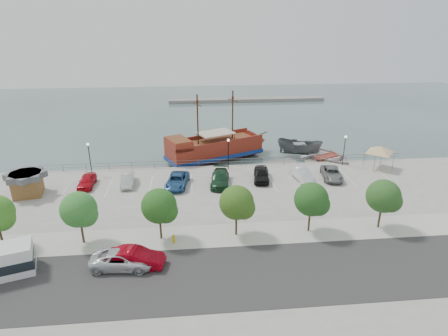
{
  "coord_description": "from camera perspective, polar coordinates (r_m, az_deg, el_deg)",
  "views": [
    {
      "loc": [
        -5.04,
        -40.21,
        19.03
      ],
      "look_at": [
        -1.0,
        2.0,
        2.0
      ],
      "focal_mm": 30.0,
      "sensor_mm": 36.0,
      "label": 1
    }
  ],
  "objects": [
    {
      "name": "sidewalk",
      "position": [
        36.05,
        3.45,
        -10.0
      ],
      "size": [
        100.0,
        4.0,
        0.05
      ],
      "primitive_type": "cube",
      "color": "#BCB5A1",
      "rests_on": "land_slab"
    },
    {
      "name": "parked_car_c",
      "position": [
        45.72,
        -7.15,
        -1.92
      ],
      "size": [
        3.2,
        5.48,
        1.43
      ],
      "primitive_type": "imported",
      "rotation": [
        0.0,
        0.0,
        -0.17
      ],
      "color": "#26538A",
      "rests_on": "land_slab"
    },
    {
      "name": "pirate_ship",
      "position": [
        56.93,
        -0.38,
        3.19
      ],
      "size": [
        16.98,
        10.96,
        10.65
      ],
      "rotation": [
        0.0,
        0.0,
        0.43
      ],
      "color": "maroon",
      "rests_on": "ground"
    },
    {
      "name": "ground",
      "position": [
        45.21,
        1.51,
        -4.43
      ],
      "size": [
        160.0,
        160.0,
        0.0
      ],
      "primitive_type": "plane",
      "color": "#404F4D"
    },
    {
      "name": "parked_car_f",
      "position": [
        48.27,
        11.76,
        -0.86
      ],
      "size": [
        2.35,
        4.74,
        1.5
      ],
      "primitive_type": "imported",
      "rotation": [
        0.0,
        0.0,
        0.18
      ],
      "color": "silver",
      "rests_on": "land_slab"
    },
    {
      "name": "tree_b",
      "position": [
        35.39,
        -21.05,
        -6.11
      ],
      "size": [
        3.3,
        3.2,
        5.0
      ],
      "color": "#473321",
      "rests_on": "sidewalk"
    },
    {
      "name": "tree_d",
      "position": [
        34.26,
        2.18,
        -5.48
      ],
      "size": [
        3.3,
        3.2,
        5.0
      ],
      "color": "#473321",
      "rests_on": "sidewalk"
    },
    {
      "name": "seawall_railing",
      "position": [
        51.7,
        0.49,
        0.91
      ],
      "size": [
        50.0,
        0.06,
        1.0
      ],
      "color": "slate",
      "rests_on": "land_slab"
    },
    {
      "name": "canopy_tent",
      "position": [
        54.22,
        22.74,
        3.11
      ],
      "size": [
        4.67,
        4.67,
        3.62
      ],
      "rotation": [
        0.0,
        0.0,
        0.08
      ],
      "color": "slate",
      "rests_on": "land_slab"
    },
    {
      "name": "dock_mid",
      "position": [
        54.57,
        7.58,
        0.38
      ],
      "size": [
        7.57,
        4.89,
        0.42
      ],
      "primitive_type": "cube",
      "rotation": [
        0.0,
        0.0,
        0.42
      ],
      "color": "slate",
      "rests_on": "ground"
    },
    {
      "name": "fire_hydrant",
      "position": [
        34.84,
        -7.7,
        -10.59
      ],
      "size": [
        0.28,
        0.28,
        0.81
      ],
      "rotation": [
        0.0,
        0.0,
        0.22
      ],
      "color": "#C8AB08",
      "rests_on": "sidewalk"
    },
    {
      "name": "tree_c",
      "position": [
        34.12,
        -9.62,
        -5.92
      ],
      "size": [
        3.3,
        3.2,
        5.0
      ],
      "color": "#473321",
      "rests_on": "sidewalk"
    },
    {
      "name": "parked_car_d",
      "position": [
        45.82,
        -0.62,
        -1.61
      ],
      "size": [
        2.85,
        5.54,
        1.54
      ],
      "primitive_type": "imported",
      "rotation": [
        0.0,
        0.0,
        -0.13
      ],
      "color": "#173B21",
      "rests_on": "land_slab"
    },
    {
      "name": "patrol_boat",
      "position": [
        58.61,
        11.39,
        2.83
      ],
      "size": [
        7.29,
        5.5,
        2.66
      ],
      "primitive_type": "imported",
      "rotation": [
        0.0,
        0.0,
        1.09
      ],
      "color": "#565A5C",
      "rests_on": "ground"
    },
    {
      "name": "dock_west",
      "position": [
        53.89,
        -13.97,
        -0.39
      ],
      "size": [
        7.13,
        2.89,
        0.4
      ],
      "primitive_type": "cube",
      "rotation": [
        0.0,
        0.0,
        -0.13
      ],
      "color": "slate",
      "rests_on": "ground"
    },
    {
      "name": "dock_east",
      "position": [
        56.91,
        15.57,
        0.64
      ],
      "size": [
        6.93,
        4.35,
        0.38
      ],
      "primitive_type": "cube",
      "rotation": [
        0.0,
        0.0,
        -0.4
      ],
      "color": "gray",
      "rests_on": "ground"
    },
    {
      "name": "parked_car_e",
      "position": [
        47.26,
        5.72,
        -0.93
      ],
      "size": [
        2.63,
        4.94,
        1.6
      ],
      "primitive_type": "imported",
      "rotation": [
        0.0,
        0.0,
        -0.16
      ],
      "color": "black",
      "rests_on": "land_slab"
    },
    {
      "name": "parked_car_g",
      "position": [
        49.46,
        16.09,
        -0.8
      ],
      "size": [
        3.07,
        5.23,
        1.37
      ],
      "primitive_type": "imported",
      "rotation": [
        0.0,
        0.0,
        -0.17
      ],
      "color": "gray",
      "rests_on": "land_slab"
    },
    {
      "name": "street_sedan",
      "position": [
        32.34,
        -13.33,
        -13.15
      ],
      "size": [
        4.99,
        2.51,
        1.57
      ],
      "primitive_type": "imported",
      "rotation": [
        0.0,
        0.0,
        1.39
      ],
      "color": "maroon",
      "rests_on": "street"
    },
    {
      "name": "parked_car_b",
      "position": [
        47.24,
        -14.5,
        -1.7
      ],
      "size": [
        1.79,
        4.34,
        1.4
      ],
      "primitive_type": "imported",
      "rotation": [
        0.0,
        0.0,
        0.08
      ],
      "color": "silver",
      "rests_on": "land_slab"
    },
    {
      "name": "lamp_post_mid",
      "position": [
        49.66,
        0.65,
        2.97
      ],
      "size": [
        0.36,
        0.36,
        4.28
      ],
      "color": "black",
      "rests_on": "land_slab"
    },
    {
      "name": "parked_car_a",
      "position": [
        48.23,
        -20.17,
        -1.85
      ],
      "size": [
        1.72,
        4.23,
        1.44
      ],
      "primitive_type": "imported",
      "rotation": [
        0.0,
        0.0,
        -0.0
      ],
      "color": "red",
      "rests_on": "land_slab"
    },
    {
      "name": "street_van",
      "position": [
        32.49,
        -15.12,
        -13.28
      ],
      "size": [
        5.45,
        2.89,
        1.46
      ],
      "primitive_type": "imported",
      "rotation": [
        0.0,
        0.0,
        1.48
      ],
      "color": "silver",
      "rests_on": "street"
    },
    {
      "name": "far_shore",
      "position": [
        98.37,
        3.5,
        10.33
      ],
      "size": [
        40.0,
        3.0,
        0.8
      ],
      "primitive_type": "cube",
      "color": "gray",
      "rests_on": "ground"
    },
    {
      "name": "tree_e",
      "position": [
        35.79,
        13.4,
        -4.84
      ],
      "size": [
        3.3,
        3.2,
        5.0
      ],
      "color": "#473321",
      "rests_on": "sidewalk"
    },
    {
      "name": "land_slab",
      "position": [
        27.93,
        7.12,
        -23.0
      ],
      "size": [
        100.0,
        58.0,
        1.2
      ],
      "primitive_type": "cube",
      "color": "gray",
      "rests_on": "ground"
    },
    {
      "name": "tree_f",
      "position": [
        38.56,
        23.33,
        -4.13
      ],
      "size": [
        3.3,
        3.2,
        5.0
      ],
      "color": "#473321",
      "rests_on": "sidewalk"
    },
    {
      "name": "shed",
      "position": [
        48.45,
        -27.81,
        -2.05
      ],
      "size": [
        3.91,
        3.91,
        2.75
      ],
      "rotation": [
        0.0,
        0.0,
        0.19
      ],
      "color": "brown",
      "rests_on": "land_slab"
    },
    {
      "name": "lamp_post_left",
      "position": [
        51.08,
        -19.87,
        2.17
      ],
      "size": [
        0.36,
        0.36,
        4.28
      ],
      "color": "black",
      "rests_on": "land_slab"
    },
    {
      "name": "speedboat",
      "position": [
        57.29,
        15.44,
        1.48
      ],
      "size": [
        8.63,
        9.68,
        1.65
      ],
      "primitive_type": "imported",
      "rotation": [
        0.0,
        0.0,
        0.45
      ],
      "color": "beige",
      "rests_on": "ground"
    },
    {
      "name": "lamp_post_right",
      "position": [
        53.7,
        17.92,
        3.36
      ],
      "size": [
        0.36,
        0.36,
        4.28
      ],
      "color": "black",
      "rests_on": "land_slab"
    },
    {
      "name": "street",
      "position": [
        31.2,
        5.18,
        -15.79
      ],
      "size": [
        100.0,
        8.0,
        0.04
      ],
      "primitive_type": "cube",
      "color": "#363232",
      "rests_on": "land_slab"
    }
  ]
}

